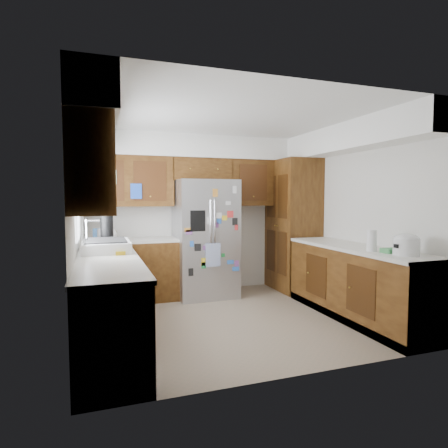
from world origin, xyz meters
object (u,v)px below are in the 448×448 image
(fridge, at_px, (205,238))
(rice_cooker, at_px, (406,244))
(paper_towel, at_px, (372,241))
(pantry, at_px, (293,225))

(fridge, height_order, rice_cooker, fridge)
(rice_cooker, height_order, paper_towel, paper_towel)
(pantry, height_order, rice_cooker, pantry)
(fridge, relative_size, rice_cooker, 6.54)
(pantry, xyz_separation_m, fridge, (-1.50, 0.05, -0.17))
(pantry, xyz_separation_m, rice_cooker, (-0.00, -2.40, -0.03))
(pantry, bearing_deg, paper_towel, -93.84)
(fridge, bearing_deg, paper_towel, -56.93)
(fridge, distance_m, paper_towel, 2.50)
(pantry, distance_m, paper_towel, 2.04)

